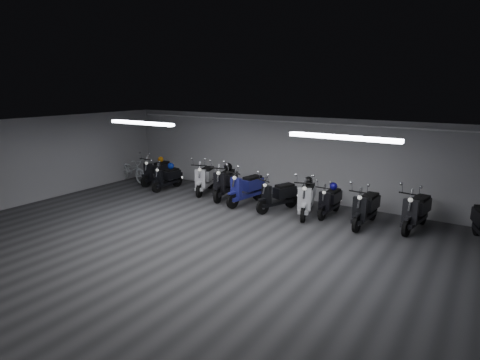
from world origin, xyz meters
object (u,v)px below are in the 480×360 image
Objects in this scene: scooter_2 at (205,174)px; scooter_7 at (330,196)px; scooter_3 at (225,177)px; scooter_1 at (167,174)px; scooter_4 at (246,183)px; helmet_2 at (333,186)px; scooter_8 at (366,202)px; scooter_0 at (157,167)px; helmet_4 at (171,166)px; helmet_1 at (161,159)px; scooter_9 at (417,205)px; bicycle at (132,167)px; scooter_5 at (278,191)px; helmet_0 at (308,181)px; helmet_3 at (228,167)px; scooter_6 at (307,193)px.

scooter_7 is at bearing -19.80° from scooter_2.
scooter_3 is at bearing -28.06° from scooter_2.
scooter_2 reaches higher than scooter_1.
helmet_2 is at bearing 20.92° from scooter_4.
scooter_0 is at bearing -178.20° from scooter_8.
helmet_4 is (-2.46, -0.04, 0.14)m from scooter_3.
scooter_7 is (2.72, 0.35, -0.11)m from scooter_4.
helmet_1 is at bearing 154.51° from scooter_2.
scooter_3 reaches higher than scooter_9.
scooter_9 is at bearing 4.20° from scooter_7.
helmet_1 is (1.18, 0.47, 0.37)m from bicycle.
bicycle is at bearing -158.25° from helmet_1.
scooter_3 is 8.05× the size of helmet_4.
scooter_5 is 0.99m from helmet_0.
scooter_0 is 0.96× the size of scooter_9.
scooter_8 is at bearing -14.61° from scooter_3.
scooter_3 is 1.02× the size of scooter_4.
scooter_3 is 8.24× the size of helmet_2.
helmet_3 is (3.34, 0.11, 0.37)m from scooter_0.
scooter_8 is 7.33m from helmet_4.
scooter_5 is 1.09× the size of scooter_7.
helmet_1 is (-6.53, 0.63, 0.24)m from scooter_6.
scooter_0 reaches higher than scooter_1.
scooter_7 is (3.72, 0.12, -0.13)m from scooter_3.
scooter_3 is 4.87m from scooter_8.
scooter_0 is 1.20m from bicycle.
helmet_3 is (-3.19, 0.49, 0.34)m from scooter_6.
scooter_1 is 2.48m from scooter_3.
helmet_4 is at bearing -161.96° from scooter_5.
helmet_4 is (-3.45, 0.19, 0.15)m from scooter_4.
helmet_4 is at bearing 168.50° from scooter_3.
helmet_2 is at bearing 7.18° from scooter_1.
helmet_1 reaches higher than helmet_2.
scooter_4 is 1.20m from scooter_5.
scooter_2 reaches higher than scooter_5.
helmet_1 is (-2.40, 0.25, 0.25)m from scooter_2.
helmet_1 is at bearing -59.94° from bicycle.
scooter_4 is 6.65× the size of helmet_3.
scooter_4 reaches higher than helmet_4.
bicycle is (-6.77, 0.24, -0.07)m from scooter_5.
scooter_7 is at bearing 8.55° from helmet_0.
helmet_3 is at bearing 90.00° from scooter_3.
scooter_0 is 3.36m from helmet_3.
scooter_2 reaches higher than scooter_7.
scooter_0 is at bearing 178.89° from helmet_0.
helmet_4 is (-8.54, -0.25, 0.16)m from scooter_9.
scooter_7 is at bearing 16.39° from scooter_4.
scooter_2 is 4.07m from helmet_0.
helmet_2 is at bearing 90.00° from scooter_7.
scooter_7 is at bearing -2.13° from helmet_3.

